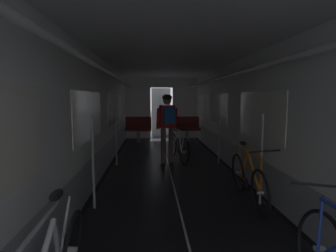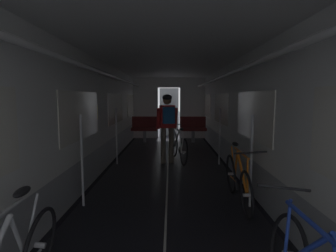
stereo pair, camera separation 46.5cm
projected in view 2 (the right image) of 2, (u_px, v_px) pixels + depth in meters
The scene contains 6 objects.
train_car_shell at pixel (167, 95), 5.41m from camera, with size 3.14×12.34×2.57m.
bench_seat_far_left at pixel (145, 127), 9.99m from camera, with size 0.98×0.51×0.95m.
bench_seat_far_right at pixel (193, 127), 9.98m from camera, with size 0.98×0.51×0.95m.
bicycle_orange at pixel (238, 180), 4.15m from camera, with size 0.44×1.69×0.95m.
person_cyclist_aisle at pixel (167, 121), 6.68m from camera, with size 0.56×0.45×1.73m.
bicycle_white_in_aisle at pixel (179, 146), 7.00m from camera, with size 0.57×1.67×0.94m.
Camera 2 is at (0.06, -1.85, 1.65)m, focal length 28.73 mm.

